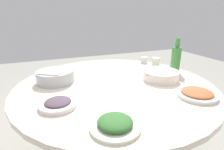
{
  "coord_description": "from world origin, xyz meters",
  "views": [
    {
      "loc": [
        -1.1,
        0.46,
        1.23
      ],
      "look_at": [
        0.03,
        0.01,
        0.8
      ],
      "focal_mm": 28.71,
      "sensor_mm": 36.0,
      "label": 1
    }
  ],
  "objects_px": {
    "soup_bowl": "(160,75)",
    "dish_tofu_braise": "(197,94)",
    "dish_eggplant": "(58,103)",
    "tea_cup_far": "(156,61)",
    "round_dining_table": "(115,99)",
    "tea_cup_near": "(144,60)",
    "dish_greens": "(115,124)",
    "green_bottle": "(176,59)",
    "rice_bowl": "(55,76)"
  },
  "relations": [
    {
      "from": "soup_bowl",
      "to": "tea_cup_far",
      "type": "relative_size",
      "value": 3.76
    },
    {
      "from": "rice_bowl",
      "to": "round_dining_table",
      "type": "bearing_deg",
      "value": -115.02
    },
    {
      "from": "dish_tofu_braise",
      "to": "green_bottle",
      "type": "distance_m",
      "value": 0.48
    },
    {
      "from": "dish_eggplant",
      "to": "green_bottle",
      "type": "height_order",
      "value": "green_bottle"
    },
    {
      "from": "dish_eggplant",
      "to": "dish_greens",
      "type": "bearing_deg",
      "value": -143.76
    },
    {
      "from": "soup_bowl",
      "to": "dish_tofu_braise",
      "type": "height_order",
      "value": "soup_bowl"
    },
    {
      "from": "round_dining_table",
      "to": "green_bottle",
      "type": "bearing_deg",
      "value": -85.46
    },
    {
      "from": "soup_bowl",
      "to": "dish_greens",
      "type": "height_order",
      "value": "soup_bowl"
    },
    {
      "from": "rice_bowl",
      "to": "dish_greens",
      "type": "bearing_deg",
      "value": -164.38
    },
    {
      "from": "dish_greens",
      "to": "dish_eggplant",
      "type": "distance_m",
      "value": 0.36
    },
    {
      "from": "rice_bowl",
      "to": "tea_cup_far",
      "type": "relative_size",
      "value": 3.5
    },
    {
      "from": "round_dining_table",
      "to": "dish_eggplant",
      "type": "distance_m",
      "value": 0.48
    },
    {
      "from": "dish_eggplant",
      "to": "tea_cup_far",
      "type": "bearing_deg",
      "value": -62.82
    },
    {
      "from": "dish_eggplant",
      "to": "green_bottle",
      "type": "distance_m",
      "value": 1.02
    },
    {
      "from": "tea_cup_far",
      "to": "dish_tofu_braise",
      "type": "bearing_deg",
      "value": 165.74
    },
    {
      "from": "rice_bowl",
      "to": "dish_tofu_braise",
      "type": "height_order",
      "value": "rice_bowl"
    },
    {
      "from": "tea_cup_near",
      "to": "tea_cup_far",
      "type": "distance_m",
      "value": 0.13
    },
    {
      "from": "tea_cup_near",
      "to": "dish_greens",
      "type": "bearing_deg",
      "value": 142.28
    },
    {
      "from": "green_bottle",
      "to": "tea_cup_far",
      "type": "bearing_deg",
      "value": 4.37
    },
    {
      "from": "round_dining_table",
      "to": "tea_cup_near",
      "type": "distance_m",
      "value": 0.65
    },
    {
      "from": "soup_bowl",
      "to": "dish_greens",
      "type": "xyz_separation_m",
      "value": [
        -0.43,
        0.55,
        -0.01
      ]
    },
    {
      "from": "soup_bowl",
      "to": "tea_cup_near",
      "type": "height_order",
      "value": "soup_bowl"
    },
    {
      "from": "soup_bowl",
      "to": "dish_tofu_braise",
      "type": "distance_m",
      "value": 0.33
    },
    {
      "from": "round_dining_table",
      "to": "tea_cup_far",
      "type": "height_order",
      "value": "tea_cup_far"
    },
    {
      "from": "dish_tofu_braise",
      "to": "tea_cup_far",
      "type": "bearing_deg",
      "value": -14.26
    },
    {
      "from": "dish_tofu_braise",
      "to": "dish_eggplant",
      "type": "xyz_separation_m",
      "value": [
        0.18,
        0.79,
        -0.0
      ]
    },
    {
      "from": "rice_bowl",
      "to": "dish_greens",
      "type": "relative_size",
      "value": 1.18
    },
    {
      "from": "soup_bowl",
      "to": "green_bottle",
      "type": "relative_size",
      "value": 1.0
    },
    {
      "from": "tea_cup_far",
      "to": "green_bottle",
      "type": "bearing_deg",
      "value": -175.63
    },
    {
      "from": "round_dining_table",
      "to": "dish_tofu_braise",
      "type": "height_order",
      "value": "dish_tofu_braise"
    },
    {
      "from": "round_dining_table",
      "to": "tea_cup_near",
      "type": "xyz_separation_m",
      "value": [
        0.4,
        -0.49,
        0.15
      ]
    },
    {
      "from": "soup_bowl",
      "to": "green_bottle",
      "type": "bearing_deg",
      "value": -64.83
    },
    {
      "from": "tea_cup_near",
      "to": "tea_cup_far",
      "type": "relative_size",
      "value": 0.87
    },
    {
      "from": "dish_tofu_braise",
      "to": "rice_bowl",
      "type": "bearing_deg",
      "value": 53.59
    },
    {
      "from": "round_dining_table",
      "to": "tea_cup_near",
      "type": "height_order",
      "value": "tea_cup_near"
    },
    {
      "from": "round_dining_table",
      "to": "dish_eggplant",
      "type": "height_order",
      "value": "dish_eggplant"
    },
    {
      "from": "dish_tofu_braise",
      "to": "tea_cup_far",
      "type": "distance_m",
      "value": 0.7
    },
    {
      "from": "soup_bowl",
      "to": "dish_greens",
      "type": "distance_m",
      "value": 0.7
    },
    {
      "from": "dish_greens",
      "to": "tea_cup_near",
      "type": "height_order",
      "value": "tea_cup_near"
    },
    {
      "from": "round_dining_table",
      "to": "green_bottle",
      "type": "xyz_separation_m",
      "value": [
        0.04,
        -0.57,
        0.24
      ]
    },
    {
      "from": "rice_bowl",
      "to": "dish_tofu_braise",
      "type": "xyz_separation_m",
      "value": [
        -0.57,
        -0.77,
        -0.03
      ]
    },
    {
      "from": "soup_bowl",
      "to": "dish_tofu_braise",
      "type": "relative_size",
      "value": 1.22
    },
    {
      "from": "dish_tofu_braise",
      "to": "tea_cup_near",
      "type": "relative_size",
      "value": 3.52
    },
    {
      "from": "round_dining_table",
      "to": "rice_bowl",
      "type": "relative_size",
      "value": 5.17
    },
    {
      "from": "rice_bowl",
      "to": "tea_cup_near",
      "type": "height_order",
      "value": "rice_bowl"
    },
    {
      "from": "dish_tofu_braise",
      "to": "tea_cup_near",
      "type": "bearing_deg",
      "value": -8.1
    },
    {
      "from": "dish_eggplant",
      "to": "dish_tofu_braise",
      "type": "bearing_deg",
      "value": -102.97
    },
    {
      "from": "rice_bowl",
      "to": "green_bottle",
      "type": "relative_size",
      "value": 0.93
    },
    {
      "from": "dish_greens",
      "to": "green_bottle",
      "type": "bearing_deg",
      "value": -55.25
    },
    {
      "from": "dish_tofu_braise",
      "to": "tea_cup_far",
      "type": "relative_size",
      "value": 3.07
    }
  ]
}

